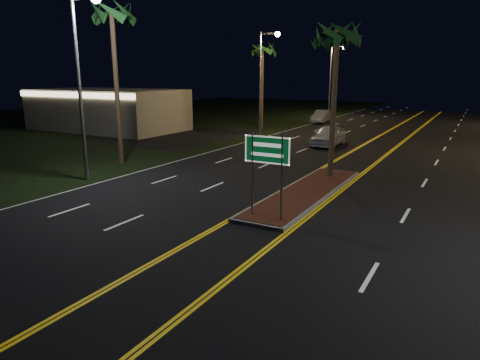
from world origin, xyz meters
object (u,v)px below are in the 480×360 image
Objects in this scene: streetlight_left_near at (83,68)px; streetlight_left_mid at (264,71)px; commercial_building at (108,110)px; car_near at (329,134)px; palm_left_near at (112,15)px; car_far at (322,115)px; streetlight_left_far at (333,73)px; palm_left_far at (263,50)px; palm_median at (337,34)px; highway_sign at (267,158)px; median_island at (306,192)px.

streetlight_left_near and streetlight_left_mid have the same top height.
commercial_building reaches higher than car_near.
car_far is at bearing 84.09° from palm_left_near.
streetlight_left_far is at bearing 106.22° from car_near.
streetlight_left_mid reaches higher than palm_left_far.
streetlight_left_mid is 1.00× the size of streetlight_left_far.
car_near is (9.22, -6.80, -6.84)m from palm_left_far.
streetlight_left_mid reaches higher than commercial_building.
commercial_building is at bearing -122.65° from streetlight_left_far.
streetlight_left_far is 1.02× the size of palm_left_far.
palm_left_far is (-2.19, -16.00, 2.09)m from streetlight_left_far.
commercial_building is at bearing 159.95° from palm_median.
palm_left_near is 1.11× the size of palm_left_far.
streetlight_left_mid is at bearing -61.33° from palm_left_far.
palm_left_near is at bearing -89.14° from palm_left_far.
highway_sign is 0.36× the size of streetlight_left_near.
car_near is at bearing 108.51° from palm_median.
commercial_building is 22.49m from streetlight_left_near.
palm_left_far is 13.34m from car_near.
car_near reaches higher than car_far.
palm_left_near is at bearing 175.43° from median_island.
palm_left_far is 11.82m from car_far.
median_island is 0.68× the size of commercial_building.
car_near is at bearing 104.16° from median_island.
highway_sign is 18.81m from car_near.
car_far is at bearing -80.97° from streetlight_left_far.
streetlight_left_near is 5.36m from palm_left_near.
car_near is 16.87m from car_far.
car_far is at bearing 107.57° from median_island.
highway_sign is 0.33× the size of palm_left_near.
streetlight_left_near is 33.37m from car_far.
streetlight_left_mid reaches higher than highway_sign.
palm_left_far is (-12.80, 25.20, 5.34)m from highway_sign.
palm_left_far is at bearing 118.67° from streetlight_left_mid.
palm_left_near reaches higher than car_far.
highway_sign is (0.00, -4.20, 2.32)m from median_island.
commercial_building reaches higher than highway_sign.
palm_left_near reaches higher than streetlight_left_near.
streetlight_left_far is at bearing 96.53° from car_far.
streetlight_left_far is at bearing 57.35° from commercial_building.
median_island is 3.20× the size of highway_sign.
highway_sign is at bearing -79.90° from car_near.
palm_left_near is at bearing -98.40° from car_far.
median_island is 20.80m from streetlight_left_mid.
streetlight_left_near reaches higher than commercial_building.
car_far is at bearing 109.72° from palm_median.
highway_sign is at bearing -75.56° from streetlight_left_far.
palm_left_far is (-2.19, 4.00, 2.09)m from streetlight_left_mid.
streetlight_left_near is at bearing -90.00° from streetlight_left_far.
palm_left_far reaches higher than commercial_building.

